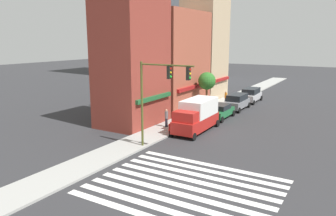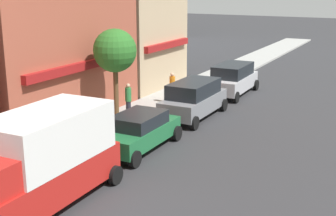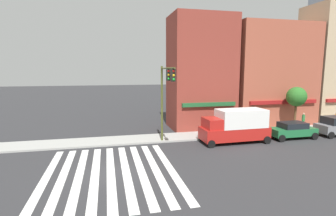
% 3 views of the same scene
% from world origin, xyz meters
% --- Properties ---
extents(ground_plane, '(200.00, 200.00, 0.00)m').
position_xyz_m(ground_plane, '(0.00, 0.00, 0.00)').
color(ground_plane, '#2D2D30').
extents(sidewalk_left, '(120.00, 3.00, 0.15)m').
position_xyz_m(sidewalk_left, '(0.00, 7.50, 0.07)').
color(sidewalk_left, '#9E9E99').
rests_on(sidewalk_left, ground_plane).
extents(crosswalk_stripes, '(8.33, 10.80, 0.01)m').
position_xyz_m(crosswalk_stripes, '(-0.00, 0.00, 0.00)').
color(crosswalk_stripes, silver).
rests_on(crosswalk_stripes, ground_plane).
extents(storefront_row, '(24.15, 5.30, 14.46)m').
position_xyz_m(storefront_row, '(19.34, 11.50, 6.45)').
color(storefront_row, maroon).
rests_on(storefront_row, ground_plane).
extents(traffic_signal, '(0.32, 4.63, 6.92)m').
position_xyz_m(traffic_signal, '(4.75, 4.81, 4.96)').
color(traffic_signal, '#474C1E').
rests_on(traffic_signal, ground_plane).
extents(box_truck_red, '(6.24, 2.42, 3.04)m').
position_xyz_m(box_truck_red, '(11.22, 4.70, 1.59)').
color(box_truck_red, '#B21E19').
rests_on(box_truck_red, ground_plane).
extents(sedan_green, '(4.41, 2.02, 1.59)m').
position_xyz_m(sedan_green, '(17.26, 4.70, 0.84)').
color(sedan_green, '#1E6638').
rests_on(sedan_green, ground_plane).
extents(suv_grey, '(4.71, 2.12, 1.94)m').
position_xyz_m(suv_grey, '(22.80, 4.70, 1.03)').
color(suv_grey, slate).
rests_on(suv_grey, ground_plane).
extents(suv_silver, '(4.73, 2.12, 1.94)m').
position_xyz_m(suv_silver, '(28.70, 4.70, 1.03)').
color(suv_silver, '#B7B7BC').
rests_on(suv_silver, ground_plane).
extents(pedestrian_orange_vest, '(0.32, 0.32, 1.77)m').
position_xyz_m(pedestrian_orange_vest, '(24.50, 6.83, 1.07)').
color(pedestrian_orange_vest, '#23232D').
rests_on(pedestrian_orange_vest, sidewalk_left).
extents(pedestrian_grey_coat, '(0.32, 0.32, 1.77)m').
position_xyz_m(pedestrian_grey_coat, '(10.67, 7.70, 1.07)').
color(pedestrian_grey_coat, '#23232D').
rests_on(pedestrian_grey_coat, sidewalk_left).
extents(pedestrian_green_top, '(0.32, 0.32, 1.77)m').
position_xyz_m(pedestrian_green_top, '(20.85, 7.49, 1.07)').
color(pedestrian_green_top, '#23232D').
rests_on(pedestrian_green_top, sidewalk_left).
extents(fire_hydrant, '(0.24, 0.24, 0.84)m').
position_xyz_m(fire_hydrant, '(9.10, 6.40, 0.61)').
color(fire_hydrant, red).
rests_on(fire_hydrant, sidewalk_left).
extents(street_tree, '(2.10, 2.10, 4.64)m').
position_xyz_m(street_tree, '(19.77, 7.50, 3.70)').
color(street_tree, brown).
rests_on(street_tree, sidewalk_left).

